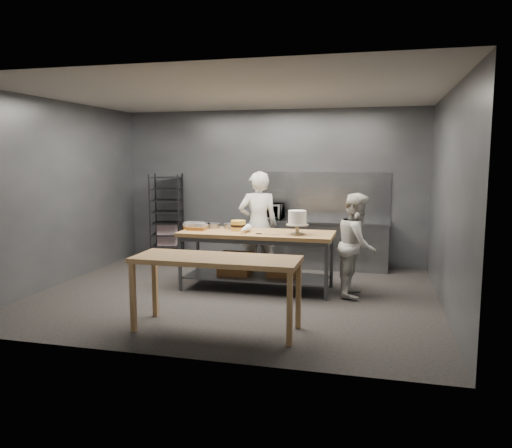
{
  "coord_description": "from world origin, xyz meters",
  "views": [
    {
      "loc": [
        2.11,
        -7.14,
        2.09
      ],
      "look_at": [
        0.24,
        0.32,
        1.05
      ],
      "focal_mm": 35.0,
      "sensor_mm": 36.0,
      "label": 1
    }
  ],
  "objects_px": {
    "work_table": "(256,253)",
    "near_counter": "(216,264)",
    "chef_behind": "(258,225)",
    "microwave": "(269,211)",
    "frosted_cake_stand": "(297,219)",
    "layer_cake": "(238,225)",
    "speed_rack": "(167,218)",
    "chef_right": "(357,245)"
  },
  "relations": [
    {
      "from": "work_table",
      "to": "near_counter",
      "type": "height_order",
      "value": "work_table"
    },
    {
      "from": "chef_behind",
      "to": "near_counter",
      "type": "bearing_deg",
      "value": 71.8
    },
    {
      "from": "chef_behind",
      "to": "microwave",
      "type": "distance_m",
      "value": 1.1
    },
    {
      "from": "frosted_cake_stand",
      "to": "layer_cake",
      "type": "relative_size",
      "value": 1.54
    },
    {
      "from": "speed_rack",
      "to": "frosted_cake_stand",
      "type": "distance_m",
      "value": 3.5
    },
    {
      "from": "near_counter",
      "to": "microwave",
      "type": "bearing_deg",
      "value": 93.04
    },
    {
      "from": "speed_rack",
      "to": "layer_cake",
      "type": "distance_m",
      "value": 2.59
    },
    {
      "from": "chef_right",
      "to": "layer_cake",
      "type": "distance_m",
      "value": 1.88
    },
    {
      "from": "speed_rack",
      "to": "microwave",
      "type": "height_order",
      "value": "speed_rack"
    },
    {
      "from": "speed_rack",
      "to": "layer_cake",
      "type": "bearing_deg",
      "value": -40.02
    },
    {
      "from": "work_table",
      "to": "near_counter",
      "type": "xyz_separation_m",
      "value": [
        0.0,
        -1.97,
        0.24
      ]
    },
    {
      "from": "microwave",
      "to": "frosted_cake_stand",
      "type": "relative_size",
      "value": 1.49
    },
    {
      "from": "speed_rack",
      "to": "frosted_cake_stand",
      "type": "height_order",
      "value": "speed_rack"
    },
    {
      "from": "speed_rack",
      "to": "frosted_cake_stand",
      "type": "bearing_deg",
      "value": -31.93
    },
    {
      "from": "layer_cake",
      "to": "chef_behind",
      "type": "bearing_deg",
      "value": 75.43
    },
    {
      "from": "work_table",
      "to": "chef_behind",
      "type": "distance_m",
      "value": 0.8
    },
    {
      "from": "near_counter",
      "to": "frosted_cake_stand",
      "type": "relative_size",
      "value": 5.48
    },
    {
      "from": "work_table",
      "to": "chef_behind",
      "type": "relative_size",
      "value": 1.3
    },
    {
      "from": "frosted_cake_stand",
      "to": "work_table",
      "type": "bearing_deg",
      "value": 169.32
    },
    {
      "from": "work_table",
      "to": "speed_rack",
      "type": "xyz_separation_m",
      "value": [
        -2.29,
        1.72,
        0.28
      ]
    },
    {
      "from": "work_table",
      "to": "frosted_cake_stand",
      "type": "distance_m",
      "value": 0.9
    },
    {
      "from": "work_table",
      "to": "frosted_cake_stand",
      "type": "relative_size",
      "value": 6.58
    },
    {
      "from": "microwave",
      "to": "layer_cake",
      "type": "bearing_deg",
      "value": -93.59
    },
    {
      "from": "microwave",
      "to": "layer_cake",
      "type": "relative_size",
      "value": 2.3
    },
    {
      "from": "work_table",
      "to": "chef_right",
      "type": "distance_m",
      "value": 1.58
    },
    {
      "from": "near_counter",
      "to": "chef_right",
      "type": "xyz_separation_m",
      "value": [
        1.56,
        1.98,
        -0.04
      ]
    },
    {
      "from": "near_counter",
      "to": "frosted_cake_stand",
      "type": "bearing_deg",
      "value": 69.92
    },
    {
      "from": "chef_behind",
      "to": "microwave",
      "type": "bearing_deg",
      "value": -108.06
    },
    {
      "from": "speed_rack",
      "to": "layer_cake",
      "type": "relative_size",
      "value": 7.41
    },
    {
      "from": "speed_rack",
      "to": "chef_behind",
      "type": "distance_m",
      "value": 2.37
    },
    {
      "from": "layer_cake",
      "to": "speed_rack",
      "type": "bearing_deg",
      "value": 139.98
    },
    {
      "from": "microwave",
      "to": "frosted_cake_stand",
      "type": "xyz_separation_m",
      "value": [
        0.87,
        -1.92,
        0.1
      ]
    },
    {
      "from": "work_table",
      "to": "chef_behind",
      "type": "bearing_deg",
      "value": 101.08
    },
    {
      "from": "speed_rack",
      "to": "frosted_cake_stand",
      "type": "relative_size",
      "value": 4.8
    },
    {
      "from": "chef_behind",
      "to": "microwave",
      "type": "relative_size",
      "value": 3.41
    },
    {
      "from": "work_table",
      "to": "frosted_cake_stand",
      "type": "xyz_separation_m",
      "value": [
        0.68,
        -0.13,
        0.58
      ]
    },
    {
      "from": "microwave",
      "to": "layer_cake",
      "type": "height_order",
      "value": "microwave"
    },
    {
      "from": "work_table",
      "to": "chef_right",
      "type": "relative_size",
      "value": 1.54
    },
    {
      "from": "frosted_cake_stand",
      "to": "speed_rack",
      "type": "bearing_deg",
      "value": 148.07
    },
    {
      "from": "near_counter",
      "to": "speed_rack",
      "type": "xyz_separation_m",
      "value": [
        -2.29,
        3.69,
        0.04
      ]
    },
    {
      "from": "speed_rack",
      "to": "microwave",
      "type": "relative_size",
      "value": 3.23
    },
    {
      "from": "chef_behind",
      "to": "work_table",
      "type": "bearing_deg",
      "value": 79.89
    }
  ]
}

